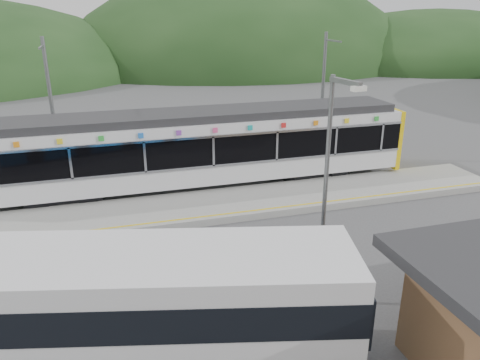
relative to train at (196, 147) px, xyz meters
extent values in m
plane|color=#4C4C4F|center=(0.66, -6.00, -2.06)|extent=(120.00, 120.00, 0.00)
ellipsoid|color=#1E3D19|center=(16.66, 48.00, -2.06)|extent=(52.00, 39.00, 26.00)
ellipsoid|color=#1E3D19|center=(45.66, 42.00, -2.06)|extent=(44.00, 33.00, 16.00)
cube|color=#9E9E99|center=(0.66, -2.70, -1.91)|extent=(26.00, 3.20, 0.30)
cube|color=yellow|center=(0.66, -4.00, -1.76)|extent=(26.00, 0.10, 0.01)
cube|color=black|center=(-6.02, 0.00, -1.76)|extent=(3.20, 2.20, 0.56)
cube|color=black|center=(5.98, 0.00, -1.76)|extent=(3.20, 2.20, 0.56)
cube|color=silver|center=(-0.02, 0.00, -1.02)|extent=(20.00, 2.90, 0.92)
cube|color=black|center=(-0.02, 0.00, 0.16)|extent=(20.00, 2.96, 1.45)
cube|color=silver|center=(-0.02, -1.50, -0.51)|extent=(20.00, 0.05, 0.10)
cube|color=silver|center=(-0.02, -1.50, 0.84)|extent=(20.00, 0.05, 0.10)
cube|color=silver|center=(-0.02, 0.00, 1.11)|extent=(20.00, 2.90, 0.45)
cube|color=#2D2D30|center=(-0.02, 0.00, 1.52)|extent=(19.40, 2.50, 0.36)
cube|color=yellow|center=(10.10, 0.00, -0.16)|extent=(0.24, 2.92, 3.00)
cube|color=silver|center=(-5.52, -1.50, 0.16)|extent=(0.10, 0.05, 1.35)
cube|color=silver|center=(-2.52, -1.50, 0.16)|extent=(0.10, 0.05, 1.35)
cube|color=silver|center=(0.48, -1.50, 0.16)|extent=(0.10, 0.05, 1.35)
cube|color=silver|center=(3.48, -1.50, 0.16)|extent=(0.10, 0.05, 1.35)
cube|color=silver|center=(6.48, -1.50, 0.16)|extent=(0.10, 0.05, 1.35)
cube|color=silver|center=(8.98, -1.50, 0.16)|extent=(0.10, 0.05, 1.35)
cube|color=orange|center=(-7.42, -1.49, 1.12)|extent=(0.22, 0.04, 0.22)
cube|color=yellow|center=(-5.82, -1.49, 1.12)|extent=(0.22, 0.04, 0.22)
cube|color=green|center=(-4.22, -1.49, 1.12)|extent=(0.22, 0.04, 0.22)
cube|color=blue|center=(-2.62, -1.49, 1.12)|extent=(0.22, 0.04, 0.22)
cube|color=purple|center=(-1.02, -1.49, 1.12)|extent=(0.22, 0.04, 0.22)
cube|color=#E54C8C|center=(0.58, -1.49, 1.12)|extent=(0.22, 0.04, 0.22)
cube|color=#19A5A5|center=(2.18, -1.49, 1.12)|extent=(0.22, 0.04, 0.22)
cube|color=red|center=(3.78, -1.49, 1.12)|extent=(0.22, 0.04, 0.22)
cube|color=orange|center=(5.38, -1.49, 1.12)|extent=(0.22, 0.04, 0.22)
cube|color=yellow|center=(6.98, -1.49, 1.12)|extent=(0.22, 0.04, 0.22)
cube|color=green|center=(8.58, -1.49, 1.12)|extent=(0.22, 0.04, 0.22)
cylinder|color=slate|center=(-6.34, 2.60, 1.44)|extent=(0.18, 0.18, 7.00)
cube|color=slate|center=(-6.34, 1.80, 4.54)|extent=(0.08, 1.80, 0.08)
cylinder|color=slate|center=(7.66, 2.60, 1.44)|extent=(0.18, 0.18, 7.00)
cube|color=slate|center=(7.66, 1.80, 4.54)|extent=(0.08, 1.80, 0.08)
cube|color=#0B55AC|center=(-4.38, -11.33, -1.55)|extent=(11.72, 5.28, 0.83)
cube|color=silver|center=(-4.38, -11.33, -0.71)|extent=(11.72, 5.28, 0.83)
cube|color=black|center=(-4.38, -11.33, 0.12)|extent=(11.72, 5.32, 0.83)
cube|color=silver|center=(-4.38, -11.33, 0.79)|extent=(11.72, 5.28, 0.52)
cylinder|color=black|center=(-5.69, -11.00, -1.60)|extent=(1.56, 2.86, 0.93)
cylinder|color=black|center=(-3.07, -11.66, -1.60)|extent=(1.56, 2.86, 0.93)
cylinder|color=black|center=(-0.55, -12.28, -1.60)|extent=(1.56, 2.86, 0.93)
cylinder|color=slate|center=(1.57, -10.18, 1.27)|extent=(0.12, 0.12, 6.66)
cube|color=slate|center=(1.57, -10.68, 4.48)|extent=(0.31, 1.11, 0.12)
cube|color=silver|center=(1.57, -11.18, 4.40)|extent=(0.38, 0.24, 0.12)
camera|label=1|loc=(-3.99, -20.85, 6.18)|focal=35.00mm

